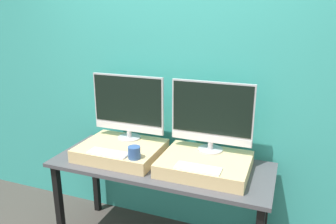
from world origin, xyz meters
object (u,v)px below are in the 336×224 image
(monitor_left, at_px, (128,106))
(mug, at_px, (134,153))
(keyboard_left, at_px, (108,153))
(monitor_right, at_px, (212,115))
(keyboard_right, at_px, (198,168))

(monitor_left, xyz_separation_m, mug, (0.22, -0.34, -0.24))
(keyboard_left, distance_m, mug, 0.22)
(mug, bearing_deg, keyboard_left, 180.00)
(keyboard_left, distance_m, monitor_right, 0.82)
(monitor_right, xyz_separation_m, keyboard_right, (0.00, -0.34, -0.28))
(monitor_left, relative_size, keyboard_right, 1.98)
(monitor_right, relative_size, keyboard_right, 1.98)
(monitor_left, distance_m, mug, 0.47)
(monitor_left, height_order, mug, monitor_left)
(mug, distance_m, monitor_right, 0.63)
(mug, height_order, monitor_right, monitor_right)
(monitor_left, relative_size, mug, 6.78)
(mug, xyz_separation_m, monitor_right, (0.48, 0.34, 0.24))
(keyboard_left, xyz_separation_m, monitor_right, (0.69, 0.34, 0.28))
(mug, bearing_deg, monitor_left, 122.68)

